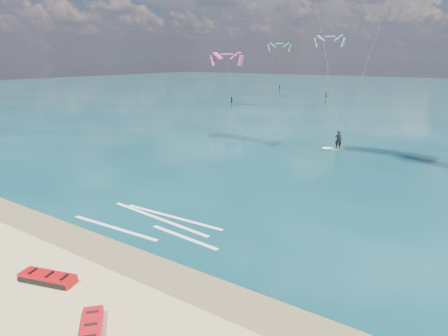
# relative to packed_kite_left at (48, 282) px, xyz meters

# --- Properties ---
(ground) EXTENTS (320.00, 320.00, 0.00)m
(ground) POSITION_rel_packed_kite_left_xyz_m (-0.98, 40.40, 0.00)
(ground) COLOR tan
(ground) RESTS_ON ground
(wet_sand_strip) EXTENTS (320.00, 2.40, 0.01)m
(wet_sand_strip) POSITION_rel_packed_kite_left_xyz_m (-0.98, 3.40, 0.00)
(wet_sand_strip) COLOR brown
(wet_sand_strip) RESTS_ON ground
(sea) EXTENTS (320.00, 200.00, 0.04)m
(sea) POSITION_rel_packed_kite_left_xyz_m (-0.98, 104.40, 0.02)
(sea) COLOR #092F33
(sea) RESTS_ON ground
(packed_kite_left) EXTENTS (2.96, 1.90, 0.42)m
(packed_kite_left) POSITION_rel_packed_kite_left_xyz_m (0.00, 0.00, 0.00)
(packed_kite_left) COLOR #B9090D
(packed_kite_left) RESTS_ON ground
(packed_kite_mid) EXTENTS (2.39, 2.32, 0.39)m
(packed_kite_mid) POSITION_rel_packed_kite_left_xyz_m (4.26, -1.00, 0.00)
(packed_kite_mid) COLOR red
(packed_kite_mid) RESTS_ON ground
(kitesurfer_main) EXTENTS (10.50, 9.40, 20.18)m
(kitesurfer_main) POSITION_rel_packed_kite_left_xyz_m (3.04, 28.36, 10.34)
(kitesurfer_main) COLOR gold
(kitesurfer_main) RESTS_ON sea
(shoreline_foam) EXTENTS (9.64, 3.64, 0.01)m
(shoreline_foam) POSITION_rel_packed_kite_left_xyz_m (-0.49, 7.23, 0.04)
(shoreline_foam) COLOR white
(shoreline_foam) RESTS_ON ground
(distant_kites) EXTENTS (70.19, 42.65, 14.92)m
(distant_kites) POSITION_rel_packed_kite_left_xyz_m (-5.96, 83.32, 6.12)
(distant_kites) COLOR gray
(distant_kites) RESTS_ON ground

